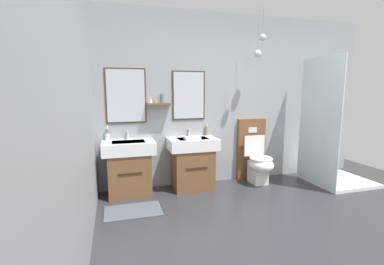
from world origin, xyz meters
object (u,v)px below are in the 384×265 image
vanity_sink_left (129,166)px  toothbrush_cup (107,136)px  soap_dispenser (207,131)px  folded_hand_towel (192,138)px  vanity_sink_right (192,162)px  shower_tray (331,157)px  toilet (256,159)px

vanity_sink_left → toothbrush_cup: bearing=149.5°
soap_dispenser → folded_hand_towel: size_ratio=0.81×
vanity_sink_left → folded_hand_towel: folded_hand_towel is taller
vanity_sink_right → shower_tray: (2.14, -0.40, 0.01)m
vanity_sink_right → toothbrush_cup: toothbrush_cup is taller
vanity_sink_right → toilet: 1.06m
vanity_sink_left → soap_dispenser: (1.21, 0.17, 0.43)m
toilet → toothbrush_cup: toilet is taller
toilet → shower_tray: shower_tray is taller
soap_dispenser → folded_hand_towel: (-0.33, -0.31, -0.05)m
shower_tray → toothbrush_cup: bearing=170.3°
vanity_sink_left → toilet: toilet is taller
shower_tray → folded_hand_towel: bearing=173.1°
soap_dispenser → shower_tray: size_ratio=0.09×
shower_tray → toilet: bearing=159.3°
vanity_sink_right → folded_hand_towel: folded_hand_towel is taller
vanity_sink_left → shower_tray: shower_tray is taller
folded_hand_towel → shower_tray: size_ratio=0.11×
toothbrush_cup → shower_tray: bearing=-9.7°
toothbrush_cup → toilet: bearing=-4.1°
folded_hand_towel → shower_tray: (2.18, -0.26, -0.37)m
vanity_sink_right → soap_dispenser: bearing=31.0°
vanity_sink_right → soap_dispenser: soap_dispenser is taller
vanity_sink_left → folded_hand_towel: 0.97m
toilet → vanity_sink_right: bearing=-179.9°
folded_hand_towel → shower_tray: bearing=-6.9°
toilet → toothbrush_cup: bearing=175.9°
vanity_sink_right → toilet: toilet is taller
toilet → soap_dispenser: size_ratio=5.59×
toilet → folded_hand_towel: 1.18m
vanity_sink_left → toothbrush_cup: toothbrush_cup is taller
toothbrush_cup → shower_tray: shower_tray is taller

